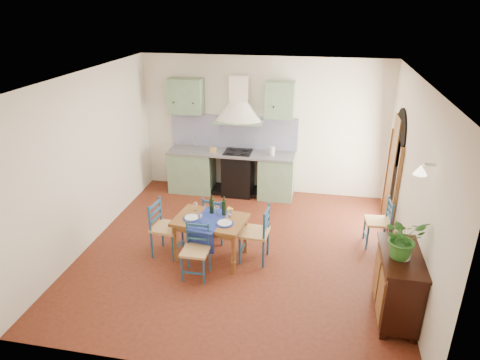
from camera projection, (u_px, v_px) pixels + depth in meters
name	position (u px, v px, depth m)	size (l,w,h in m)	color
floor	(239.00, 251.00, 7.01)	(5.00, 5.00, 0.00)	#46190F
back_wall	(238.00, 145.00, 8.75)	(5.00, 0.96, 2.80)	silver
right_wall	(409.00, 181.00, 6.30)	(0.26, 5.00, 2.80)	silver
left_wall	(87.00, 161.00, 6.90)	(0.04, 5.00, 2.80)	silver
ceiling	(239.00, 78.00, 5.91)	(5.00, 5.00, 0.01)	silver
dining_table	(211.00, 223.00, 6.61)	(1.17, 0.90, 1.01)	brown
chair_near	(196.00, 250.00, 6.24)	(0.38, 0.38, 0.82)	navy
chair_far	(216.00, 217.00, 7.18)	(0.45, 0.45, 0.82)	navy
chair_left	(165.00, 228.00, 6.76)	(0.47, 0.47, 0.91)	navy
chair_right	(256.00, 233.00, 6.59)	(0.46, 0.46, 0.93)	navy
chair_spare	(380.00, 222.00, 7.02)	(0.42, 0.42, 0.83)	navy
sideboard	(398.00, 283.00, 5.39)	(0.50, 1.05, 0.94)	black
potted_plant	(403.00, 238.00, 5.07)	(0.48, 0.41, 0.53)	#2F7326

